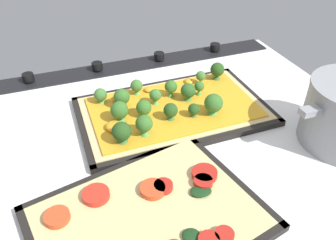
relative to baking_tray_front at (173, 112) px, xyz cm
name	(u,v)px	position (x,y,z in cm)	size (l,w,h in cm)	color
ground_plane	(171,143)	(3.29, 7.56, -1.87)	(85.61, 71.58, 3.00)	white
stove_control_panel	(129,65)	(3.29, -24.73, 0.18)	(82.19, 7.00, 2.60)	black
baking_tray_front	(173,112)	(0.00, 0.00, 0.00)	(40.36, 24.71, 1.30)	black
broccoli_pizza	(168,107)	(1.14, 0.01, 1.77)	(37.95, 22.30, 6.01)	#D3B77F
baking_tray_back	(149,220)	(13.58, 24.97, 0.01)	(37.74, 31.42, 1.30)	black
veggie_pizza_back	(150,215)	(13.20, 24.71, 0.74)	(34.89, 28.57, 1.90)	#D0BB7C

